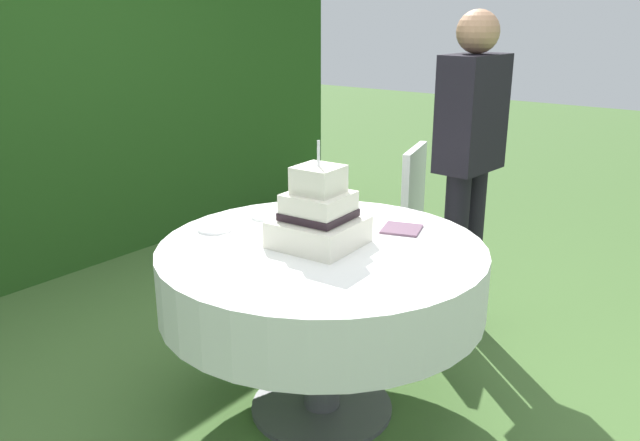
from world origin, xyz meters
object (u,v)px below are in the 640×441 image
(serving_plate_near, at_px, (266,216))
(standing_person, at_px, (469,154))
(serving_plate_far, at_px, (350,220))
(wedding_cake, at_px, (318,216))
(garden_chair, at_px, (395,208))
(serving_plate_left, at_px, (295,206))
(napkin_stack, at_px, (402,229))
(cake_table, at_px, (322,277))
(serving_plate_right, at_px, (215,228))

(serving_plate_near, distance_m, standing_person, 1.06)
(serving_plate_far, bearing_deg, wedding_cake, -167.82)
(serving_plate_far, xyz_separation_m, garden_chair, (0.83, 0.27, -0.19))
(serving_plate_left, height_order, napkin_stack, serving_plate_left)
(serving_plate_far, xyz_separation_m, standing_person, (0.72, -0.20, 0.20))
(wedding_cake, height_order, garden_chair, wedding_cake)
(cake_table, relative_size, wedding_cake, 3.11)
(serving_plate_far, xyz_separation_m, napkin_stack, (0.04, -0.24, -0.00))
(serving_plate_left, bearing_deg, garden_chair, -3.55)
(napkin_stack, relative_size, garden_chair, 0.17)
(wedding_cake, bearing_deg, serving_plate_near, 71.15)
(serving_plate_near, distance_m, napkin_stack, 0.60)
(wedding_cake, height_order, serving_plate_far, wedding_cake)
(serving_plate_near, distance_m, serving_plate_far, 0.37)
(wedding_cake, height_order, serving_plate_right, wedding_cake)
(garden_chair, bearing_deg, wedding_cake, -163.67)
(serving_plate_left, bearing_deg, wedding_cake, -130.23)
(cake_table, height_order, garden_chair, garden_chair)
(serving_plate_near, distance_m, serving_plate_left, 0.19)
(garden_chair, bearing_deg, cake_table, -162.78)
(wedding_cake, height_order, standing_person, standing_person)
(serving_plate_left, height_order, serving_plate_right, same)
(serving_plate_far, xyz_separation_m, serving_plate_left, (0.02, 0.32, 0.00))
(serving_plate_far, distance_m, standing_person, 0.77)
(wedding_cake, relative_size, serving_plate_left, 4.05)
(serving_plate_right, bearing_deg, cake_table, -75.66)
(wedding_cake, xyz_separation_m, serving_plate_far, (0.31, 0.07, -0.11))
(garden_chair, xyz_separation_m, standing_person, (-0.11, -0.47, 0.39))
(serving_plate_left, bearing_deg, cake_table, -128.87)
(serving_plate_far, distance_m, napkin_stack, 0.24)
(wedding_cake, distance_m, garden_chair, 1.23)
(wedding_cake, height_order, serving_plate_left, wedding_cake)
(serving_plate_right, distance_m, garden_chair, 1.28)
(serving_plate_left, height_order, garden_chair, garden_chair)
(serving_plate_right, height_order, garden_chair, garden_chair)
(serving_plate_left, bearing_deg, serving_plate_near, 177.77)
(napkin_stack, xyz_separation_m, standing_person, (0.68, 0.03, 0.20))
(napkin_stack, bearing_deg, cake_table, 156.61)
(standing_person, bearing_deg, napkin_stack, -177.33)
(cake_table, relative_size, garden_chair, 1.43)
(wedding_cake, xyz_separation_m, serving_plate_right, (-0.12, 0.45, -0.11))
(garden_chair, distance_m, standing_person, 0.62)
(serving_plate_far, relative_size, garden_chair, 0.17)
(serving_plate_right, height_order, napkin_stack, serving_plate_right)
(serving_plate_near, relative_size, napkin_stack, 0.87)
(napkin_stack, bearing_deg, serving_plate_right, 127.14)
(standing_person, bearing_deg, wedding_cake, 172.35)
(cake_table, height_order, serving_plate_near, serving_plate_near)
(serving_plate_right, bearing_deg, serving_plate_left, -7.93)
(napkin_stack, height_order, standing_person, standing_person)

